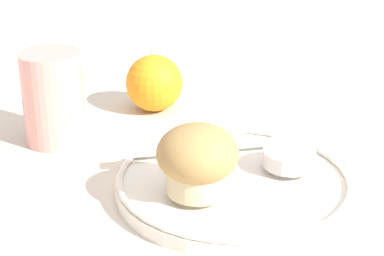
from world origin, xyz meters
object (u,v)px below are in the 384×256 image
(muffin, at_px, (197,159))
(orange_fruit, at_px, (154,83))
(butter_knife, at_px, (210,147))
(juice_glass, at_px, (53,98))

(muffin, xyz_separation_m, orange_fruit, (0.09, 0.24, -0.02))
(butter_knife, bearing_deg, orange_fruit, 102.19)
(muffin, bearing_deg, juice_glass, 103.66)
(muffin, xyz_separation_m, juice_glass, (-0.05, 0.22, 0.00))
(orange_fruit, bearing_deg, muffin, -110.92)
(muffin, bearing_deg, orange_fruit, 69.08)
(butter_knife, relative_size, juice_glass, 1.72)
(muffin, relative_size, juice_glass, 0.71)
(muffin, distance_m, butter_knife, 0.10)
(muffin, bearing_deg, butter_knife, 48.33)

